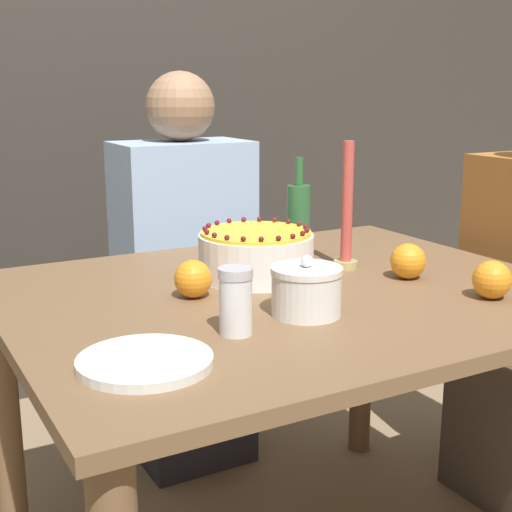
# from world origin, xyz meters

# --- Properties ---
(wall_behind) EXTENTS (8.00, 0.05, 2.60)m
(wall_behind) POSITION_xyz_m (0.00, 1.40, 1.30)
(wall_behind) COLOR #38332D
(wall_behind) RESTS_ON ground_plane
(dining_table) EXTENTS (1.22, 0.99, 0.74)m
(dining_table) POSITION_xyz_m (0.00, 0.00, 0.62)
(dining_table) COLOR brown
(dining_table) RESTS_ON ground_plane
(cake) EXTENTS (0.27, 0.27, 0.12)m
(cake) POSITION_xyz_m (-0.02, 0.12, 0.80)
(cake) COLOR white
(cake) RESTS_ON dining_table
(sugar_bowl) EXTENTS (0.14, 0.14, 0.12)m
(sugar_bowl) POSITION_xyz_m (-0.06, -0.17, 0.79)
(sugar_bowl) COLOR white
(sugar_bowl) RESTS_ON dining_table
(sugar_shaker) EXTENTS (0.06, 0.06, 0.12)m
(sugar_shaker) POSITION_xyz_m (-0.24, -0.20, 0.80)
(sugar_shaker) COLOR white
(sugar_shaker) RESTS_ON dining_table
(plate_stack) EXTENTS (0.22, 0.22, 0.02)m
(plate_stack) POSITION_xyz_m (-0.43, -0.26, 0.75)
(plate_stack) COLOR white
(plate_stack) RESTS_ON dining_table
(candle) EXTENTS (0.06, 0.06, 0.31)m
(candle) POSITION_xyz_m (0.22, 0.09, 0.87)
(candle) COLOR tan
(candle) RESTS_ON dining_table
(bottle) EXTENTS (0.06, 0.06, 0.26)m
(bottle) POSITION_xyz_m (0.19, 0.26, 0.84)
(bottle) COLOR #2D6638
(bottle) RESTS_ON dining_table
(orange_fruit_0) EXTENTS (0.08, 0.08, 0.08)m
(orange_fruit_0) POSITION_xyz_m (0.34, -0.27, 0.78)
(orange_fruit_0) COLOR orange
(orange_fruit_0) RESTS_ON dining_table
(orange_fruit_1) EXTENTS (0.08, 0.08, 0.08)m
(orange_fruit_1) POSITION_xyz_m (0.29, -0.06, 0.78)
(orange_fruit_1) COLOR orange
(orange_fruit_1) RESTS_ON dining_table
(orange_fruit_2) EXTENTS (0.08, 0.08, 0.08)m
(orange_fruit_2) POSITION_xyz_m (-0.21, 0.05, 0.78)
(orange_fruit_2) COLOR orange
(orange_fruit_2) RESTS_ON dining_table
(person_man_blue_shirt) EXTENTS (0.40, 0.34, 1.22)m
(person_man_blue_shirt) POSITION_xyz_m (0.05, 0.70, 0.53)
(person_man_blue_shirt) COLOR #2D2D38
(person_man_blue_shirt) RESTS_ON ground_plane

